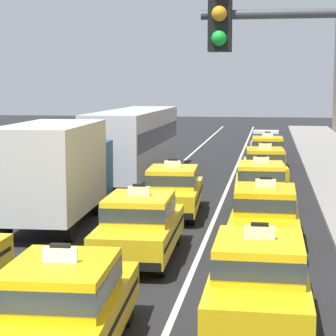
# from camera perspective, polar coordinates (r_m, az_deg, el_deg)

# --- Properties ---
(lane_stripe_left_center) EXTENTS (0.14, 80.00, 0.01)m
(lane_stripe_left_center) POSITION_cam_1_polar(r_m,az_deg,el_deg) (29.10, -0.91, -1.39)
(lane_stripe_left_center) COLOR silver
(lane_stripe_left_center) RESTS_ON ground
(lane_stripe_center_right) EXTENTS (0.14, 80.00, 0.01)m
(lane_stripe_center_right) POSITION_cam_1_polar(r_m,az_deg,el_deg) (28.72, 5.39, -1.54)
(lane_stripe_center_right) COLOR silver
(lane_stripe_center_right) RESTS_ON ground
(box_truck_left_second) EXTENTS (2.55, 7.06, 3.27)m
(box_truck_left_second) POSITION_cam_1_polar(r_m,az_deg,el_deg) (20.88, -9.64, -0.08)
(box_truck_left_second) COLOR black
(box_truck_left_second) RESTS_ON ground
(bus_left_third) EXTENTS (2.57, 11.21, 3.22)m
(bus_left_third) POSITION_cam_1_polar(r_m,az_deg,el_deg) (31.45, -2.94, 2.60)
(bus_left_third) COLOR black
(bus_left_third) RESTS_ON ground
(taxi_center_nearest) EXTENTS (2.04, 4.64, 1.96)m
(taxi_center_nearest) POSITION_cam_1_polar(r_m,az_deg,el_deg) (10.83, -9.27, -12.08)
(taxi_center_nearest) COLOR black
(taxi_center_nearest) RESTS_ON ground
(taxi_center_second) EXTENTS (1.95, 4.61, 1.96)m
(taxi_center_second) POSITION_cam_1_polar(r_m,az_deg,el_deg) (16.62, -2.50, -5.07)
(taxi_center_second) COLOR black
(taxi_center_second) RESTS_ON ground
(taxi_center_third) EXTENTS (2.03, 4.64, 1.96)m
(taxi_center_third) POSITION_cam_1_polar(r_m,az_deg,el_deg) (22.05, 0.44, -1.94)
(taxi_center_third) COLOR black
(taxi_center_third) RESTS_ON ground
(taxi_right_nearest) EXTENTS (1.84, 4.57, 1.96)m
(taxi_right_nearest) POSITION_cam_1_polar(r_m,az_deg,el_deg) (12.28, 8.06, -9.67)
(taxi_right_nearest) COLOR black
(taxi_right_nearest) RESTS_ON ground
(taxi_right_second) EXTENTS (1.87, 4.58, 1.96)m
(taxi_right_second) POSITION_cam_1_polar(r_m,az_deg,el_deg) (18.04, 8.61, -4.14)
(taxi_right_second) COLOR black
(taxi_right_second) RESTS_ON ground
(taxi_right_third) EXTENTS (1.96, 4.61, 1.96)m
(taxi_right_third) POSITION_cam_1_polar(r_m,az_deg,el_deg) (23.41, 8.21, -1.47)
(taxi_right_third) COLOR black
(taxi_right_third) RESTS_ON ground
(taxi_right_fourth) EXTENTS (2.05, 4.65, 1.96)m
(taxi_right_fourth) POSITION_cam_1_polar(r_m,az_deg,el_deg) (28.74, 8.57, 0.18)
(taxi_right_fourth) COLOR black
(taxi_right_fourth) RESTS_ON ground
(taxi_right_fifth) EXTENTS (1.90, 4.59, 1.96)m
(taxi_right_fifth) POSITION_cam_1_polar(r_m,az_deg,el_deg) (34.91, 8.80, 1.45)
(taxi_right_fifth) COLOR black
(taxi_right_fifth) RESTS_ON ground
(sedan_right_sixth) EXTENTS (1.81, 4.32, 1.58)m
(sedan_right_sixth) POSITION_cam_1_polar(r_m,az_deg,el_deg) (40.71, 8.67, 2.26)
(sedan_right_sixth) COLOR black
(sedan_right_sixth) RESTS_ON ground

